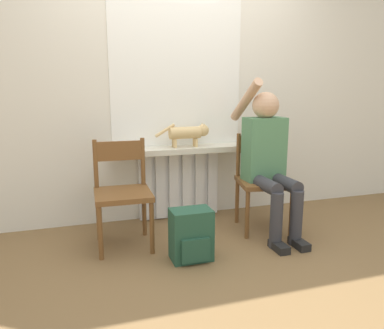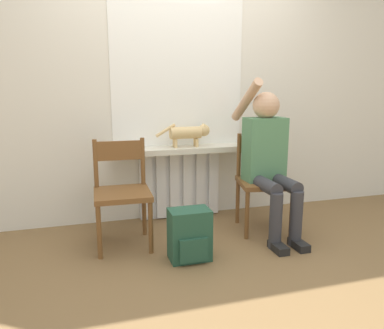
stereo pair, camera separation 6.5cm
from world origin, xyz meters
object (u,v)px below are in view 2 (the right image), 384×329
(backpack, at_px, (190,235))
(chair_right, at_px, (263,180))
(chair_left, at_px, (122,191))
(person, at_px, (269,155))
(cat, at_px, (190,132))

(backpack, bearing_deg, chair_right, 27.73)
(chair_left, height_order, chair_right, same)
(chair_right, height_order, backpack, chair_right)
(person, distance_m, backpack, 0.98)
(person, height_order, backpack, person)
(cat, xyz_separation_m, backpack, (-0.24, -0.82, -0.65))
(chair_right, xyz_separation_m, person, (-0.01, -0.10, 0.24))
(chair_left, bearing_deg, chair_right, 1.80)
(person, bearing_deg, chair_left, 175.35)
(chair_right, xyz_separation_m, backpack, (-0.79, -0.42, -0.26))
(person, relative_size, backpack, 3.47)
(cat, bearing_deg, chair_left, -149.19)
(chair_right, bearing_deg, chair_left, -168.47)
(chair_left, xyz_separation_m, person, (1.22, -0.10, 0.24))
(chair_left, distance_m, chair_right, 1.23)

